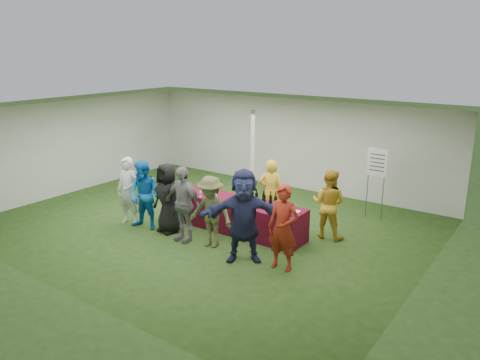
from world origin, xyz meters
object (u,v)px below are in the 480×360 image
Objects in this scene: dump_bucket at (286,211)px; staff_pourer at (271,193)px; staff_back at (329,204)px; customer_5 at (244,216)px; customer_0 at (128,191)px; serving_table at (233,214)px; customer_4 at (211,212)px; customer_6 at (283,228)px; customer_3 at (183,204)px; customer_2 at (167,198)px; customer_1 at (144,195)px; wine_list_sign at (377,168)px.

staff_pourer is at bearing 135.12° from dump_bucket.
customer_5 reaches higher than staff_back.
customer_0 is (-3.84, -0.91, -0.01)m from dump_bucket.
staff_pourer is at bearing 21.13° from customer_0.
customer_0 is at bearing 12.28° from staff_pourer.
customer_0 is (-2.30, -1.13, 0.45)m from serving_table.
customer_4 is 0.93× the size of customer_6.
customer_3 is 0.90× the size of customer_5.
customer_2 is at bearing 139.88° from customer_5.
dump_bucket is at bearing 6.76° from customer_1.
dump_bucket is at bearing 61.41° from staff_back.
customer_4 is 1.80m from customer_6.
customer_0 is at bearing 175.49° from customer_6.
customer_1 is 1.21m from customer_3.
dump_bucket is 2.26m from customer_3.
serving_table is 2.29× the size of customer_4.
wine_list_sign reaches higher than customer_6.
customer_2 reaches higher than customer_1.
customer_6 is (4.28, 0.05, 0.02)m from customer_0.
customer_0 reaches higher than customer_1.
serving_table is at bearing 49.38° from customer_2.
customer_2 reaches higher than dump_bucket.
customer_2 is at bearing 6.68° from customer_1.
customer_6 is at bearing 2.92° from customer_3.
staff_back is 1.01× the size of customer_4.
customer_5 is 1.12× the size of customer_6.
staff_pourer is 1.84m from customer_4.
wine_list_sign is 1.10× the size of staff_pourer.
dump_bucket is at bearing 1.32° from customer_0.
dump_bucket is at bearing 25.65° from customer_3.
customer_5 is (2.89, -0.06, 0.13)m from customer_1.
staff_pourer is 0.99× the size of customer_0.
customer_5 is at bearing -0.47° from customer_3.
wine_list_sign is at bearing 47.52° from serving_table.
customer_1 is at bearing 144.23° from customer_5.
customer_1 is at bearing 175.72° from customer_4.
wine_list_sign is at bearing -108.71° from staff_back.
customer_2 is 2.32m from customer_5.
staff_back is at bearing 83.99° from customer_6.
customer_1 is 2.89m from customer_5.
serving_table is at bearing 171.88° from dump_bucket.
wine_list_sign is at bearing 72.81° from dump_bucket.
customer_6 is (1.98, -1.09, 0.47)m from serving_table.
customer_3 is (-1.10, -1.88, 0.03)m from staff_pourer.
customer_5 is at bearing 3.61° from customer_2.
staff_pourer is (0.57, 0.74, 0.44)m from serving_table.
dump_bucket is 3.94m from customer_0.
customer_1 is at bearing -137.72° from wine_list_sign.
customer_1 is 0.86× the size of customer_5.
customer_3 reaches higher than customer_4.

